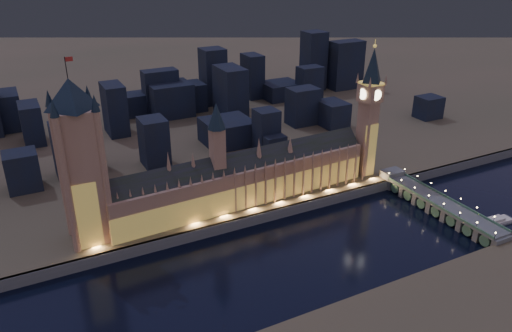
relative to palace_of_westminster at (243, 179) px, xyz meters
name	(u,v)px	position (x,y,z in m)	size (l,w,h in m)	color
ground_plane	(288,252)	(1.97, -61.75, -26.37)	(2000.00, 2000.00, 0.00)	black
north_bank	(110,74)	(1.97, 458.25, -22.37)	(2000.00, 960.00, 8.00)	#444832
embankment_wall	(259,218)	(1.97, -20.75, -22.37)	(2000.00, 2.50, 8.00)	#515856
palace_of_westminster	(243,179)	(0.00, 0.00, 0.00)	(202.00, 30.17, 78.00)	#8F6C58
victoria_tower	(80,155)	(-108.03, 0.17, 39.46)	(31.68, 31.68, 116.74)	#8F6C58
elizabeth_tower	(370,102)	(109.97, 0.17, 42.35)	(18.00, 18.00, 108.90)	#8F6C58
westminster_bridge	(436,204)	(126.19, -65.20, -20.38)	(17.45, 113.00, 15.90)	#515856
river_boat	(489,223)	(145.20, -97.12, -24.81)	(46.39, 13.50, 4.50)	#515856
city_backdrop	(197,100)	(36.40, 186.18, 4.20)	(487.22, 215.63, 73.17)	black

